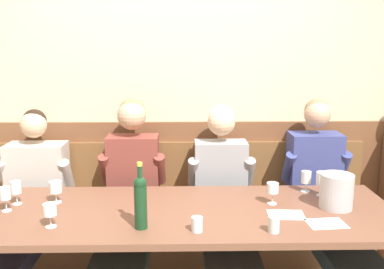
{
  "coord_description": "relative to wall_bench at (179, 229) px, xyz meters",
  "views": [
    {
      "loc": [
        0.03,
        -2.29,
        1.7
      ],
      "look_at": [
        0.09,
        0.44,
        1.12
      ],
      "focal_mm": 40.03,
      "sensor_mm": 36.0,
      "label": 1
    }
  ],
  "objects": [
    {
      "name": "tasting_sheet_right_guest",
      "position": [
        0.83,
        -0.91,
        0.44
      ],
      "size": [
        0.22,
        0.17,
        0.0
      ],
      "primitive_type": "cube",
      "rotation": [
        0.0,
        0.0,
        0.09
      ],
      "color": "white",
      "rests_on": "dining_table"
    },
    {
      "name": "wine_bottle_clear_water",
      "position": [
        -0.2,
        -0.94,
        0.6
      ],
      "size": [
        0.07,
        0.07,
        0.37
      ],
      "color": "#163A1F",
      "rests_on": "dining_table"
    },
    {
      "name": "ice_bucket",
      "position": [
        0.96,
        -0.67,
        0.55
      ],
      "size": [
        0.2,
        0.2,
        0.21
      ],
      "primitive_type": "cylinder",
      "color": "#B5B1B5",
      "rests_on": "dining_table"
    },
    {
      "name": "wine_glass_mid_left",
      "position": [
        0.86,
        -0.38,
        0.54
      ],
      "size": [
        0.07,
        0.07,
        0.14
      ],
      "color": "silver",
      "rests_on": "dining_table"
    },
    {
      "name": "water_tumbler_center",
      "position": [
        0.11,
        -0.99,
        0.48
      ],
      "size": [
        0.06,
        0.06,
        0.08
      ],
      "primitive_type": "cylinder",
      "color": "silver",
      "rests_on": "dining_table"
    },
    {
      "name": "person_center_left_seat",
      "position": [
        0.32,
        -0.38,
        0.33
      ],
      "size": [
        0.49,
        1.3,
        1.26
      ],
      "color": "#302337",
      "rests_on": "ground"
    },
    {
      "name": "person_right_seat",
      "position": [
        -1.06,
        -0.39,
        0.31
      ],
      "size": [
        0.54,
        1.31,
        1.23
      ],
      "color": "#243031",
      "rests_on": "ground"
    },
    {
      "name": "wall_bench",
      "position": [
        0.0,
        0.0,
        0.0
      ],
      "size": [
        2.93,
        0.42,
        0.94
      ],
      "color": "brown",
      "rests_on": "ground"
    },
    {
      "name": "wine_glass_left_end",
      "position": [
        -0.69,
        -0.92,
        0.53
      ],
      "size": [
        0.07,
        0.07,
        0.13
      ],
      "color": "silver",
      "rests_on": "dining_table"
    },
    {
      "name": "room_wall_back",
      "position": [
        0.0,
        0.26,
        1.12
      ],
      "size": [
        6.8,
        0.08,
        2.8
      ],
      "primitive_type": "cube",
      "color": "beige",
      "rests_on": "ground"
    },
    {
      "name": "water_tumbler_left",
      "position": [
        0.51,
        -1.01,
        0.48
      ],
      "size": [
        0.06,
        0.06,
        0.09
      ],
      "primitive_type": "cylinder",
      "color": "silver",
      "rests_on": "dining_table"
    },
    {
      "name": "wine_glass_center_front",
      "position": [
        0.59,
        -0.6,
        0.54
      ],
      "size": [
        0.07,
        0.07,
        0.14
      ],
      "color": "silver",
      "rests_on": "dining_table"
    },
    {
      "name": "wine_glass_right_end",
      "position": [
        0.94,
        -0.46,
        0.55
      ],
      "size": [
        0.08,
        0.08,
        0.16
      ],
      "color": "silver",
      "rests_on": "dining_table"
    },
    {
      "name": "person_left_seat",
      "position": [
        -0.34,
        -0.36,
        0.36
      ],
      "size": [
        0.48,
        1.31,
        1.31
      ],
      "color": "#2D3035",
      "rests_on": "ground"
    },
    {
      "name": "person_center_right_seat",
      "position": [
        1.03,
        -0.36,
        0.35
      ],
      "size": [
        0.49,
        1.31,
        1.31
      ],
      "color": "#252834",
      "rests_on": "ground"
    },
    {
      "name": "tasting_sheet_left_guest",
      "position": [
        0.63,
        -0.78,
        0.44
      ],
      "size": [
        0.22,
        0.16,
        0.0
      ],
      "primitive_type": "cube",
      "rotation": [
        0.0,
        0.0,
        -0.07
      ],
      "color": "white",
      "rests_on": "dining_table"
    },
    {
      "name": "wine_glass_near_bucket",
      "position": [
        -1.02,
        -0.68,
        0.54
      ],
      "size": [
        0.06,
        0.06,
        0.15
      ],
      "color": "silver",
      "rests_on": "dining_table"
    },
    {
      "name": "wine_glass_by_bottle",
      "position": [
        -1.0,
        -0.57,
        0.54
      ],
      "size": [
        0.07,
        0.07,
        0.15
      ],
      "color": "silver",
      "rests_on": "dining_table"
    },
    {
      "name": "wood_wainscot_panel",
      "position": [
        0.0,
        0.21,
        0.27
      ],
      "size": [
        6.8,
        0.03,
        1.1
      ],
      "primitive_type": "cube",
      "color": "brown",
      "rests_on": "ground"
    },
    {
      "name": "dining_table",
      "position": [
        0.0,
        -0.7,
        0.37
      ],
      "size": [
        2.63,
        0.89,
        0.72
      ],
      "color": "brown",
      "rests_on": "ground"
    },
    {
      "name": "wine_glass_mid_right",
      "position": [
        -0.77,
        -0.55,
        0.53
      ],
      "size": [
        0.08,
        0.08,
        0.14
      ],
      "color": "silver",
      "rests_on": "dining_table"
    }
  ]
}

